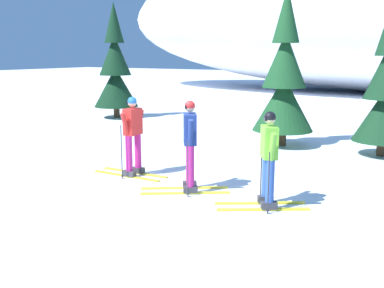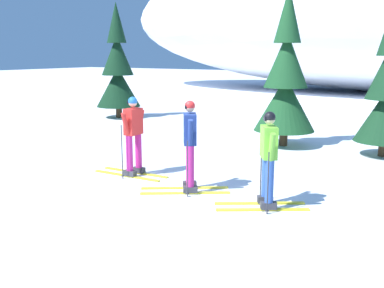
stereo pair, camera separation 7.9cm
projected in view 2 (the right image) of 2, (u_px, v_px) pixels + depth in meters
ground_plane at (159, 197)px, 8.75m from camera, size 120.00×120.00×0.00m
skier_lime_jacket at (268, 158)px, 7.97m from camera, size 1.63×1.28×1.73m
skier_navy_jacket at (190, 144)px, 8.92m from camera, size 1.72×1.37×1.82m
skier_red_jacket at (133, 135)px, 10.10m from camera, size 1.78×0.80×1.78m
pine_tree_far_left at (118, 70)px, 19.11m from camera, size 1.85×1.85×4.80m
pine_tree_center_left at (286, 81)px, 13.20m from camera, size 1.78×1.78×4.60m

